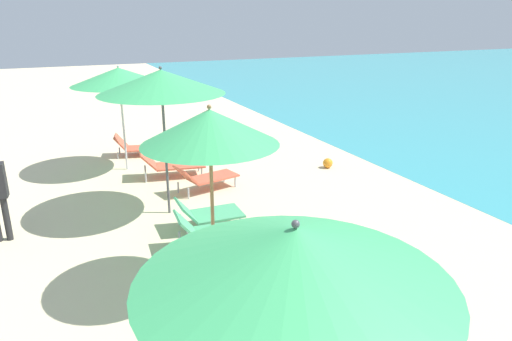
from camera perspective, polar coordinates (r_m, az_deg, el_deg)
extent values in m
cone|color=#3FB266|center=(3.33, 4.75, -10.31)|extent=(2.32, 2.32, 0.42)
sphere|color=#4C4C51|center=(3.22, 4.87, -6.55)|extent=(0.06, 0.06, 0.06)
cylinder|color=#B2B2B7|center=(6.00, 9.28, -19.35)|extent=(0.04, 0.04, 0.23)
cylinder|color=olive|center=(6.50, -5.32, -6.04)|extent=(0.05, 0.05, 2.17)
cone|color=#3FB266|center=(6.08, -5.68, 5.32)|extent=(1.83, 1.83, 0.47)
sphere|color=olive|center=(6.02, -5.76, 7.76)|extent=(0.06, 0.06, 0.06)
cube|color=#4CA572|center=(8.06, -3.53, -7.29)|extent=(1.15, 0.69, 0.04)
cube|color=#4CA572|center=(7.83, -8.52, -6.65)|extent=(0.38, 0.63, 0.39)
cylinder|color=#B2B2B7|center=(8.46, -1.04, -7.05)|extent=(0.04, 0.04, 0.25)
cylinder|color=#B2B2B7|center=(8.03, 0.12, -8.52)|extent=(0.04, 0.04, 0.25)
cylinder|color=#B2B2B7|center=(8.19, -9.31, -8.20)|extent=(0.04, 0.04, 0.25)
cylinder|color=#B2B2B7|center=(7.75, -8.60, -9.81)|extent=(0.04, 0.04, 0.25)
cylinder|color=#4C4C51|center=(9.15, -10.96, 1.79)|extent=(0.05, 0.05, 2.39)
cone|color=#3FB266|center=(8.86, -11.52, 10.59)|extent=(2.35, 2.35, 0.44)
sphere|color=#4C4C51|center=(8.83, -11.63, 12.19)|extent=(0.06, 0.06, 0.06)
cube|color=#D8593F|center=(10.64, -5.26, -0.80)|extent=(1.19, 0.79, 0.04)
cube|color=#D8593F|center=(10.24, -8.63, -0.56)|extent=(0.46, 0.63, 0.37)
cylinder|color=#B2B2B7|center=(11.10, -3.92, -0.74)|extent=(0.04, 0.04, 0.25)
cylinder|color=#B2B2B7|center=(10.73, -2.56, -1.39)|extent=(0.04, 0.04, 0.25)
cylinder|color=#B2B2B7|center=(10.52, -9.49, -2.05)|extent=(0.04, 0.04, 0.25)
cylinder|color=#B2B2B7|center=(10.13, -8.26, -2.80)|extent=(0.04, 0.04, 0.25)
cube|color=#4CA572|center=(8.78, -4.81, -5.28)|extent=(0.94, 0.69, 0.04)
cube|color=#4CA572|center=(8.57, -8.61, -4.80)|extent=(0.31, 0.67, 0.33)
cylinder|color=#B2B2B7|center=(9.18, -3.17, -5.05)|extent=(0.04, 0.04, 0.23)
cylinder|color=#B2B2B7|center=(8.69, -1.94, -6.42)|extent=(0.04, 0.04, 0.23)
cylinder|color=#B2B2B7|center=(8.93, -9.27, -5.97)|extent=(0.04, 0.04, 0.23)
cylinder|color=#B2B2B7|center=(8.43, -8.37, -7.44)|extent=(0.04, 0.04, 0.23)
cylinder|color=silver|center=(12.16, -15.89, 4.97)|extent=(0.05, 0.05, 2.15)
cone|color=#3FB266|center=(11.94, -16.43, 10.98)|extent=(2.30, 2.30, 0.42)
sphere|color=silver|center=(11.92, -16.54, 12.13)|extent=(0.06, 0.06, 0.06)
cube|color=#D8593F|center=(13.53, -13.13, 2.71)|extent=(1.24, 0.85, 0.04)
cube|color=#D8593F|center=(13.54, -16.21, 3.38)|extent=(0.47, 0.66, 0.40)
cylinder|color=#B2B2B7|center=(13.79, -11.14, 2.66)|extent=(0.04, 0.04, 0.18)
cylinder|color=#B2B2B7|center=(13.30, -11.16, 2.08)|extent=(0.04, 0.04, 0.18)
cylinder|color=#B2B2B7|center=(13.87, -16.35, 2.35)|extent=(0.04, 0.04, 0.18)
cylinder|color=#B2B2B7|center=(13.39, -16.55, 1.76)|extent=(0.04, 0.04, 0.18)
cube|color=#D8593F|center=(11.55, -9.26, 0.65)|extent=(1.27, 0.83, 0.04)
cube|color=#D8593F|center=(11.46, -13.09, 1.32)|extent=(0.48, 0.69, 0.39)
cylinder|color=#B2B2B7|center=(11.90, -7.01, 0.53)|extent=(0.04, 0.04, 0.26)
cylinder|color=#B2B2B7|center=(11.39, -6.66, -0.28)|extent=(0.04, 0.04, 0.26)
cylinder|color=#B2B2B7|center=(11.82, -13.39, 0.03)|extent=(0.04, 0.04, 0.26)
cylinder|color=#B2B2B7|center=(11.31, -13.32, -0.81)|extent=(0.04, 0.04, 0.26)
cylinder|color=#262628|center=(9.24, -28.19, -5.20)|extent=(0.11, 0.11, 0.81)
sphere|color=orange|center=(12.21, 8.77, 0.90)|extent=(0.26, 0.26, 0.26)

